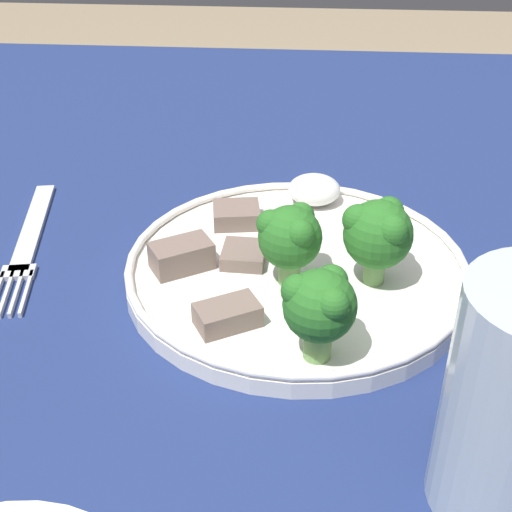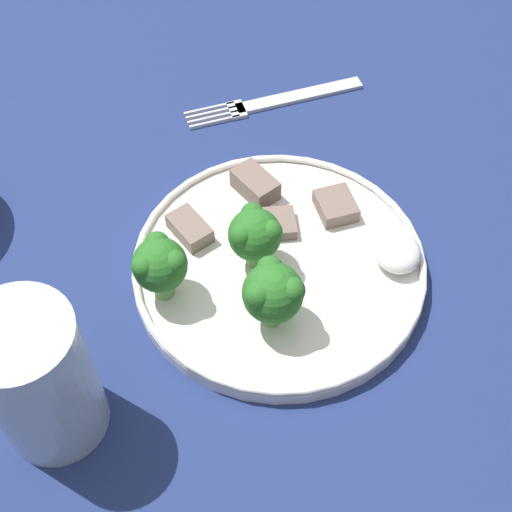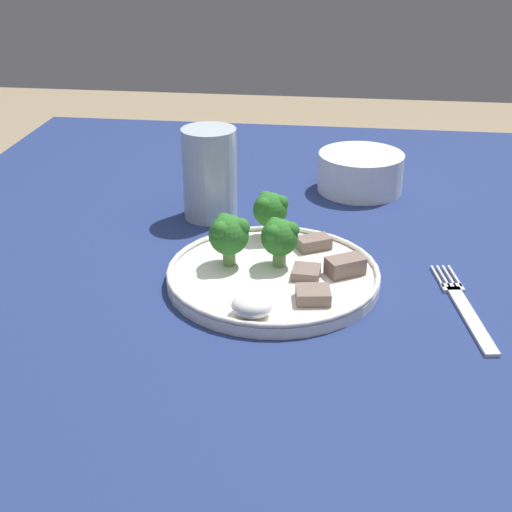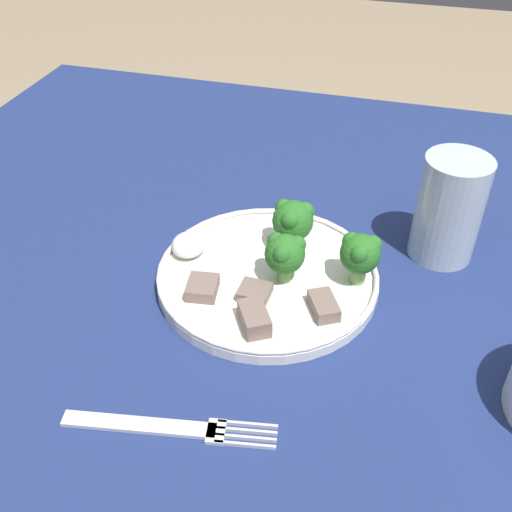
# 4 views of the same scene
# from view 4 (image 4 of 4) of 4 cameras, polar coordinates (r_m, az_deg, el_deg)

# --- Properties ---
(table) EXTENTS (1.13, 1.19, 0.77)m
(table) POSITION_cam_4_polar(r_m,az_deg,el_deg) (0.69, 3.71, -11.77)
(table) COLOR navy
(table) RESTS_ON ground_plane
(dinner_plate) EXTENTS (0.24, 0.24, 0.02)m
(dinner_plate) POSITION_cam_4_polar(r_m,az_deg,el_deg) (0.65, 1.11, -1.89)
(dinner_plate) COLOR white
(dinner_plate) RESTS_ON table
(fork) EXTENTS (0.05, 0.19, 0.00)m
(fork) POSITION_cam_4_polar(r_m,az_deg,el_deg) (0.53, -8.44, -15.84)
(fork) COLOR silver
(fork) RESTS_ON table
(drinking_glass) EXTENTS (0.07, 0.07, 0.12)m
(drinking_glass) POSITION_cam_4_polar(r_m,az_deg,el_deg) (0.70, 17.80, 3.84)
(drinking_glass) COLOR #B2C1CC
(drinking_glass) RESTS_ON table
(broccoli_floret_near_rim_left) EXTENTS (0.04, 0.04, 0.06)m
(broccoli_floret_near_rim_left) POSITION_cam_4_polar(r_m,az_deg,el_deg) (0.62, 2.76, 0.27)
(broccoli_floret_near_rim_left) COLOR #709E56
(broccoli_floret_near_rim_left) RESTS_ON dinner_plate
(broccoli_floret_center_left) EXTENTS (0.04, 0.04, 0.06)m
(broccoli_floret_center_left) POSITION_cam_4_polar(r_m,az_deg,el_deg) (0.63, 9.90, 0.24)
(broccoli_floret_center_left) COLOR #709E56
(broccoli_floret_center_left) RESTS_ON dinner_plate
(broccoli_floret_back_left) EXTENTS (0.05, 0.05, 0.06)m
(broccoli_floret_back_left) POSITION_cam_4_polar(r_m,az_deg,el_deg) (0.67, 3.53, 3.45)
(broccoli_floret_back_left) COLOR #709E56
(broccoli_floret_back_left) RESTS_ON dinner_plate
(meat_slice_front_slice) EXTENTS (0.03, 0.03, 0.01)m
(meat_slice_front_slice) POSITION_cam_4_polar(r_m,az_deg,el_deg) (0.62, -0.13, -3.43)
(meat_slice_front_slice) COLOR #756056
(meat_slice_front_slice) RESTS_ON dinner_plate
(meat_slice_middle_slice) EXTENTS (0.04, 0.04, 0.01)m
(meat_slice_middle_slice) POSITION_cam_4_polar(r_m,az_deg,el_deg) (0.63, -5.08, -2.92)
(meat_slice_middle_slice) COLOR #756056
(meat_slice_middle_slice) RESTS_ON dinner_plate
(meat_slice_rear_slice) EXTENTS (0.05, 0.04, 0.02)m
(meat_slice_rear_slice) POSITION_cam_4_polar(r_m,az_deg,el_deg) (0.59, -0.16, -5.96)
(meat_slice_rear_slice) COLOR #756056
(meat_slice_rear_slice) RESTS_ON dinner_plate
(meat_slice_edge_slice) EXTENTS (0.05, 0.04, 0.01)m
(meat_slice_edge_slice) POSITION_cam_4_polar(r_m,az_deg,el_deg) (0.61, 6.46, -4.73)
(meat_slice_edge_slice) COLOR #756056
(meat_slice_edge_slice) RESTS_ON dinner_plate
(sauce_dollop) EXTENTS (0.04, 0.04, 0.02)m
(sauce_dollop) POSITION_cam_4_polar(r_m,az_deg,el_deg) (0.68, -6.44, 1.08)
(sauce_dollop) COLOR white
(sauce_dollop) RESTS_ON dinner_plate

